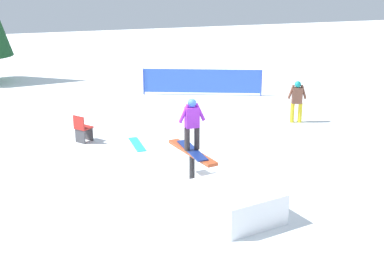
{
  "coord_description": "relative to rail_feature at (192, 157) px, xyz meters",
  "views": [
    {
      "loc": [
        -12.07,
        3.47,
        5.6
      ],
      "look_at": [
        0.0,
        0.0,
        1.52
      ],
      "focal_mm": 50.0,
      "sensor_mm": 36.0,
      "label": 1
    }
  ],
  "objects": [
    {
      "name": "snow_kicker_ramp",
      "position": [
        -1.94,
        -0.48,
        -0.4
      ],
      "size": [
        2.11,
        1.89,
        0.71
      ],
      "primitive_type": "cube",
      "rotation": [
        0.0,
        0.0,
        0.24
      ],
      "color": "white",
      "rests_on": "ground"
    },
    {
      "name": "loose_snowboard_cyan",
      "position": [
        3.36,
        0.8,
        -0.74
      ],
      "size": [
        1.34,
        0.33,
        0.02
      ],
      "primitive_type": "cube",
      "rotation": [
        0.0,
        0.0,
        3.18
      ],
      "color": "#29B3CD",
      "rests_on": "ground"
    },
    {
      "name": "main_rider_on_rail",
      "position": [
        0.0,
        0.0,
        0.82
      ],
      "size": [
        1.56,
        0.71,
        1.35
      ],
      "rotation": [
        0.0,
        0.0,
        0.07
      ],
      "color": "navy",
      "rests_on": "rail_feature"
    },
    {
      "name": "rail_feature",
      "position": [
        0.0,
        0.0,
        0.0
      ],
      "size": [
        2.02,
        0.76,
        0.92
      ],
      "rotation": [
        0.0,
        0.0,
        0.24
      ],
      "color": "black",
      "rests_on": "ground"
    },
    {
      "name": "bystander_brown",
      "position": [
        4.13,
        -4.98,
        0.07
      ],
      "size": [
        0.3,
        0.67,
        1.47
      ],
      "rotation": [
        0.0,
        0.0,
        4.42
      ],
      "color": "yellow",
      "rests_on": "ground"
    },
    {
      "name": "safety_fence",
      "position": [
        8.67,
        -2.94,
        -0.16
      ],
      "size": [
        1.66,
        4.68,
        1.1
      ],
      "rotation": [
        0.0,
        0.0,
        7.52
      ],
      "color": "blue",
      "rests_on": "ground"
    },
    {
      "name": "ground_plane",
      "position": [
        0.0,
        0.0,
        -0.76
      ],
      "size": [
        60.0,
        60.0,
        0.0
      ],
      "primitive_type": "plane",
      "color": "white"
    },
    {
      "name": "folding_chair",
      "position": [
        4.08,
        2.38,
        -0.34
      ],
      "size": [
        0.62,
        0.62,
        0.88
      ],
      "rotation": [
        0.0,
        0.0,
        0.71
      ],
      "color": "#3F3F44",
      "rests_on": "ground"
    }
  ]
}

